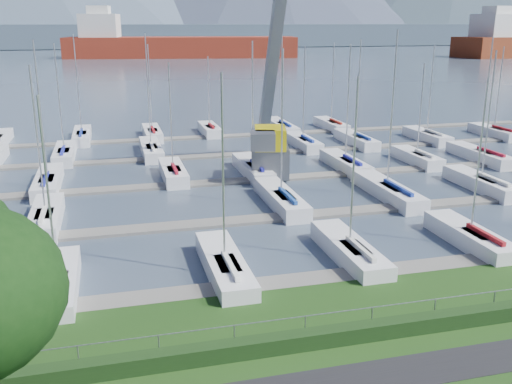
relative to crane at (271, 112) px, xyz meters
name	(u,v)px	position (x,y,z in m)	size (l,w,h in m)	color
path	(357,380)	(-5.47, -30.79, -5.32)	(160.00, 2.00, 0.04)	black
water	(123,52)	(-5.47, 232.21, -5.73)	(800.00, 540.00, 0.20)	#414E5F
hedge	(331,336)	(-5.47, -28.19, -4.98)	(80.00, 0.70, 0.70)	#193212
fence	(328,313)	(-5.47, -27.79, -4.13)	(0.04, 0.04, 80.00)	gray
foothill	(118,35)	(-5.47, 302.21, 0.67)	(900.00, 80.00, 12.00)	#465666
docks	(215,183)	(-5.47, -1.79, -5.55)	(90.00, 41.60, 0.25)	slate
crane	(271,112)	(0.00, 0.00, 0.00)	(5.06, 13.43, 22.35)	#4F5156
cargo_ship_mid	(171,47)	(11.50, 182.79, -1.68)	(90.36, 31.82, 21.50)	maroon
sailboat_fleet	(186,113)	(-7.33, 0.76, 0.05)	(75.66, 49.51, 13.03)	#1B3F96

